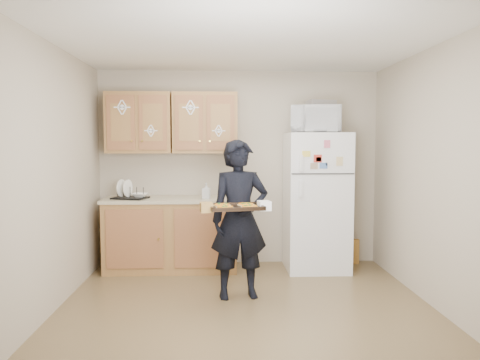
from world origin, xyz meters
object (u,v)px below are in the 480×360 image
at_px(dish_rack, 130,192).
at_px(microwave, 316,119).
at_px(baking_tray, 236,208).
at_px(refrigerator, 316,202).
at_px(person, 240,219).

bearing_deg(dish_rack, microwave, -0.78).
bearing_deg(dish_rack, baking_tray, -46.61).
xyz_separation_m(refrigerator, dish_rack, (-2.29, -0.02, 0.13)).
xyz_separation_m(refrigerator, person, (-1.00, -1.04, -0.04)).
height_order(baking_tray, dish_rack, dish_rack).
relative_size(person, dish_rack, 4.13).
bearing_deg(person, microwave, 36.24).
xyz_separation_m(baking_tray, microwave, (1.01, 1.28, 0.90)).
xyz_separation_m(person, baking_tray, (-0.05, -0.30, 0.16)).
bearing_deg(baking_tray, person, 71.23).
relative_size(refrigerator, microwave, 2.87).
xyz_separation_m(person, dish_rack, (-1.29, 1.02, 0.17)).
distance_m(person, dish_rack, 1.65).
xyz_separation_m(refrigerator, baking_tray, (-1.05, -1.33, 0.12)).
bearing_deg(refrigerator, person, -133.93).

